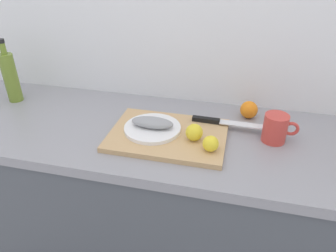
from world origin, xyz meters
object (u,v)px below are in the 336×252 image
at_px(lemon_0, 211,144).
at_px(olive_oil_bottle, 10,77).
at_px(fish_fillet, 152,123).
at_px(coffee_mug_0, 276,128).
at_px(cutting_board, 168,135).
at_px(chef_knife, 219,122).
at_px(white_plate, 152,128).

xyz_separation_m(lemon_0, olive_oil_bottle, (-0.94, 0.23, 0.07)).
bearing_deg(fish_fillet, coffee_mug_0, 8.09).
relative_size(cutting_board, olive_oil_bottle, 1.53).
relative_size(fish_fillet, lemon_0, 2.91).
relative_size(chef_knife, olive_oil_bottle, 1.01).
xyz_separation_m(cutting_board, olive_oil_bottle, (-0.77, 0.15, 0.11)).
distance_m(white_plate, fish_fillet, 0.03).
relative_size(white_plate, coffee_mug_0, 1.70).
bearing_deg(cutting_board, chef_knife, 32.69).
distance_m(lemon_0, coffee_mug_0, 0.27).
height_order(chef_knife, coffee_mug_0, coffee_mug_0).
relative_size(chef_knife, coffee_mug_0, 2.27).
xyz_separation_m(cutting_board, white_plate, (-0.06, 0.01, 0.02)).
bearing_deg(olive_oil_bottle, lemon_0, -13.59).
bearing_deg(lemon_0, olive_oil_bottle, 166.41).
height_order(white_plate, fish_fillet, fish_fillet).
height_order(fish_fillet, chef_knife, fish_fillet).
relative_size(lemon_0, olive_oil_bottle, 0.20).
xyz_separation_m(cutting_board, fish_fillet, (-0.06, 0.01, 0.04)).
bearing_deg(lemon_0, coffee_mug_0, 33.97).
xyz_separation_m(olive_oil_bottle, coffee_mug_0, (1.16, -0.08, -0.06)).
bearing_deg(fish_fillet, lemon_0, -19.98).
height_order(white_plate, chef_knife, chef_knife).
bearing_deg(white_plate, coffee_mug_0, 8.09).
xyz_separation_m(chef_knife, coffee_mug_0, (0.21, -0.05, 0.03)).
height_order(cutting_board, coffee_mug_0, coffee_mug_0).
bearing_deg(olive_oil_bottle, fish_fillet, -11.40).
bearing_deg(coffee_mug_0, cutting_board, -169.74).
distance_m(white_plate, chef_knife, 0.27).
bearing_deg(cutting_board, white_plate, 174.32).
bearing_deg(lemon_0, fish_fillet, 160.02).
distance_m(chef_knife, lemon_0, 0.20).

